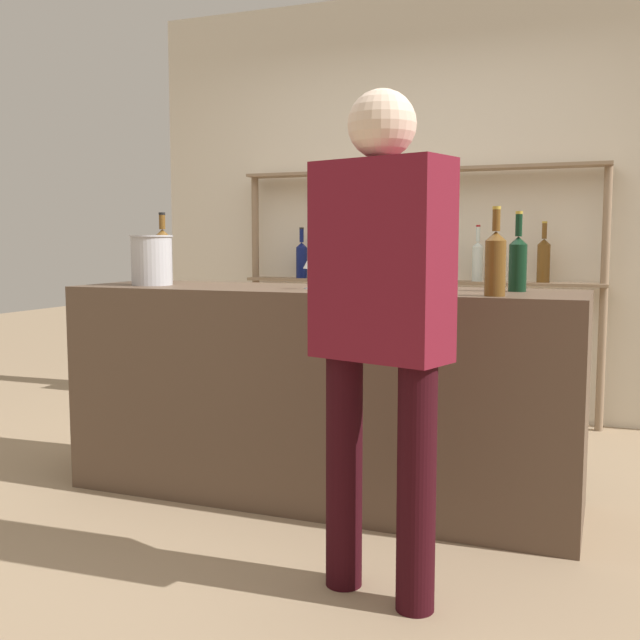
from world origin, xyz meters
TOP-DOWN VIEW (x-y plane):
  - ground_plane at (0.00, 0.00)m, footprint 16.00×16.00m
  - bar_counter at (0.00, 0.00)m, footprint 2.29×0.63m
  - back_wall at (0.00, 1.92)m, footprint 3.89×0.12m
  - back_shelf at (0.01, 1.74)m, footprint 2.40×0.18m
  - counter_bottle_0 at (0.85, 0.08)m, footprint 0.07×0.07m
  - counter_bottle_1 at (-0.90, 0.12)m, footprint 0.08×0.08m
  - counter_bottle_2 at (0.80, -0.22)m, footprint 0.08×0.08m
  - wine_glass at (-0.02, -0.07)m, footprint 0.07×0.07m
  - ice_bucket at (-0.83, -0.08)m, footprint 0.20×0.20m
  - server_behind_counter at (0.21, 0.82)m, footprint 0.43×0.26m
  - customer_right at (0.53, -0.85)m, footprint 0.48×0.31m

SIDE VIEW (x-z plane):
  - ground_plane at x=0.00m, z-range 0.00..0.00m
  - bar_counter at x=0.00m, z-range 0.00..0.96m
  - customer_right at x=0.53m, z-range 0.14..1.77m
  - server_behind_counter at x=0.21m, z-range 0.15..1.78m
  - wine_glass at x=-0.02m, z-range 1.00..1.16m
  - ice_bucket at x=-0.83m, z-range 0.96..1.19m
  - counter_bottle_0 at x=0.85m, z-range 0.92..1.25m
  - counter_bottle_2 at x=0.80m, z-range 0.92..1.26m
  - counter_bottle_1 at x=-0.90m, z-range 0.92..1.27m
  - back_shelf at x=0.01m, z-range 0.28..1.92m
  - back_wall at x=0.00m, z-range 0.00..2.80m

